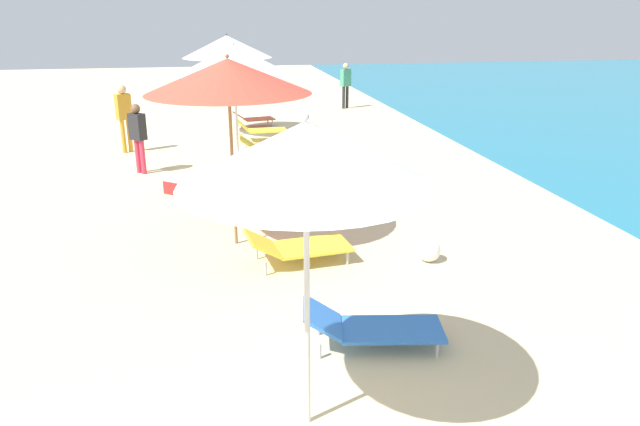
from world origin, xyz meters
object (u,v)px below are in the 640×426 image
object	(u,v)px
cooler_box	(177,186)
umbrella_fourth	(234,60)
person_walking_far	(124,111)
lounger_third_shoreside	(267,203)
umbrella_second	(306,154)
lounger_second_shoreside	(371,326)
umbrella_third	(228,76)
lounger_farthest_shoreside	(253,118)
person_walking_near	(346,81)
beach_ball	(429,250)
lounger_farthest_inland	(260,129)
lounger_third_inland	(298,246)
lounger_fourth_shoreside	(265,145)
umbrella_farthest	(227,47)
person_walking_mid	(138,132)

from	to	relation	value
cooler_box	umbrella_fourth	bearing A→B (deg)	50.50
person_walking_far	cooler_box	xyz separation A→B (m)	(1.43, -3.96, -0.91)
lounger_third_shoreside	umbrella_fourth	xyz separation A→B (m)	(-0.32, 3.59, 2.16)
umbrella_second	lounger_second_shoreside	distance (m)	2.66
umbrella_second	umbrella_third	bearing A→B (deg)	95.53
lounger_third_shoreside	umbrella_fourth	bearing A→B (deg)	98.02
lounger_farthest_shoreside	person_walking_near	size ratio (longest dim) A/B	0.81
lounger_third_shoreside	person_walking_far	size ratio (longest dim) A/B	0.90
umbrella_second	beach_ball	world-z (taller)	umbrella_second
lounger_farthest_inland	person_walking_far	size ratio (longest dim) A/B	0.83
umbrella_second	umbrella_third	world-z (taller)	umbrella_third
lounger_third_inland	cooler_box	world-z (taller)	lounger_third_inland
lounger_third_shoreside	cooler_box	xyz separation A→B (m)	(-1.65, 1.97, -0.17)
lounger_fourth_shoreside	lounger_farthest_shoreside	distance (m)	4.18
umbrella_second	lounger_third_inland	bearing A→B (deg)	83.07
umbrella_farthest	lounger_farthest_inland	bearing A→B (deg)	-51.55
lounger_third_shoreside	lounger_farthest_inland	bearing A→B (deg)	89.09
lounger_fourth_shoreside	person_walking_near	bearing A→B (deg)	62.97
umbrella_third	cooler_box	distance (m)	3.97
lounger_farthest_inland	person_walking_near	distance (m)	6.45
lounger_farthest_inland	umbrella_third	bearing A→B (deg)	-100.10
lounger_farthest_shoreside	person_walking_mid	bearing A→B (deg)	-131.71
lounger_third_inland	cooler_box	xyz separation A→B (m)	(-1.91, 3.86, -0.10)
umbrella_fourth	person_walking_near	distance (m)	9.58
lounger_farthest_inland	lounger_farthest_shoreside	bearing A→B (deg)	88.25
person_walking_far	cooler_box	bearing A→B (deg)	169.09
lounger_third_inland	lounger_fourth_shoreside	size ratio (longest dim) A/B	1.24
lounger_second_shoreside	umbrella_third	distance (m)	4.29
lounger_second_shoreside	lounger_fourth_shoreside	xyz separation A→B (m)	(-0.32, 8.98, 0.06)
lounger_third_shoreside	lounger_farthest_shoreside	bearing A→B (deg)	90.17
lounger_farthest_shoreside	lounger_third_shoreside	bearing A→B (deg)	-104.82
umbrella_fourth	lounger_fourth_shoreside	size ratio (longest dim) A/B	2.25
lounger_farthest_inland	person_walking_near	bearing A→B (deg)	52.77
umbrella_farthest	umbrella_second	bearing A→B (deg)	-89.30
person_walking_mid	person_walking_far	size ratio (longest dim) A/B	0.90
umbrella_third	person_walking_mid	distance (m)	5.32
lounger_second_shoreside	lounger_third_inland	distance (m)	2.44
umbrella_second	lounger_second_shoreside	bearing A→B (deg)	51.52
lounger_farthest_shoreside	lounger_farthest_inland	xyz separation A→B (m)	(0.02, -2.20, 0.08)
cooler_box	lounger_farthest_shoreside	bearing A→B (deg)	73.28
person_walking_near	beach_ball	world-z (taller)	person_walking_near
person_walking_mid	beach_ball	distance (m)	7.58
lounger_farthest_inland	lounger_third_inland	bearing A→B (deg)	-93.57
lounger_second_shoreside	person_walking_near	bearing A→B (deg)	87.54
umbrella_farthest	lounger_farthest_inland	world-z (taller)	umbrella_farthest
lounger_third_shoreside	lounger_third_inland	world-z (taller)	lounger_third_shoreside
umbrella_second	lounger_third_shoreside	size ratio (longest dim) A/B	1.78
lounger_farthest_shoreside	umbrella_farthest	bearing A→B (deg)	-133.84
lounger_farthest_inland	beach_ball	size ratio (longest dim) A/B	4.22
lounger_third_inland	lounger_farthest_shoreside	bearing A→B (deg)	81.76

